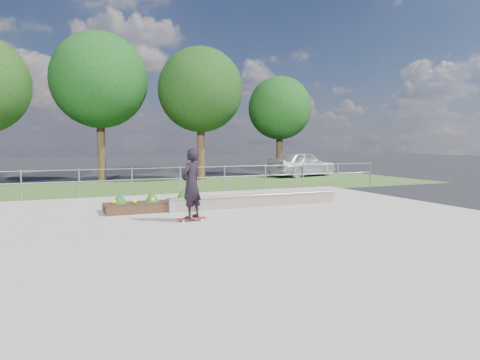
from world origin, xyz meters
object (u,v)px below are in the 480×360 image
Objects in this scene: skateboarder at (191,184)px; parked_car at (302,164)px; planter_bed at (153,204)px; grind_ledge at (256,200)px.

skateboarder is 0.41× the size of parked_car.
skateboarder reaches higher than parked_car.
grind_ledge is at bearing -9.48° from planter_bed.
parked_car is at bearing 52.50° from grind_ledge.
grind_ledge is 3.38m from planter_bed.
skateboarder reaches higher than planter_bed.
planter_bed is 1.52× the size of skateboarder.
skateboarder is (-2.75, -1.75, 0.82)m from grind_ledge.
parked_car is at bearing 48.73° from skateboarder.
planter_bed is 15.79m from parked_car.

